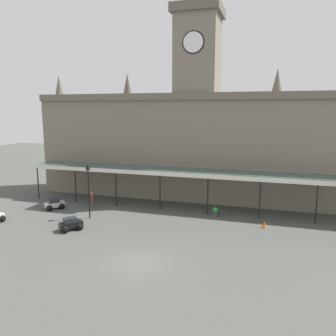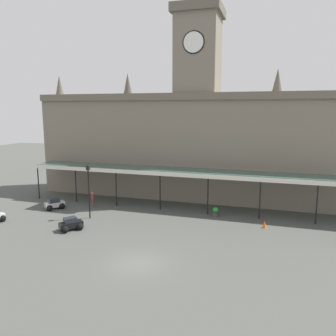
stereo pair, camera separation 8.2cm
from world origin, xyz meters
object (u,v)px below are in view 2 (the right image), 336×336
(traffic_cone, at_px, (264,224))
(planter_by_canopy, at_px, (215,212))
(victorian_lamppost, at_px, (89,185))
(car_black_sedan, at_px, (71,225))
(pedestrian_crossing_forecourt, at_px, (92,199))
(car_silver_sedan, at_px, (55,205))

(traffic_cone, distance_m, planter_by_canopy, 5.34)
(victorian_lamppost, bearing_deg, car_black_sedan, -88.57)
(pedestrian_crossing_forecourt, xyz_separation_m, planter_by_canopy, (13.86, 0.58, -0.42))
(car_silver_sedan, bearing_deg, planter_by_canopy, 8.91)
(car_black_sedan, height_order, victorian_lamppost, victorian_lamppost)
(car_silver_sedan, bearing_deg, pedestrian_crossing_forecourt, 31.60)
(car_silver_sedan, distance_m, victorian_lamppost, 6.30)
(car_silver_sedan, height_order, pedestrian_crossing_forecourt, pedestrian_crossing_forecourt)
(pedestrian_crossing_forecourt, height_order, planter_by_canopy, pedestrian_crossing_forecourt)
(car_black_sedan, xyz_separation_m, planter_by_canopy, (11.89, 7.88, -0.01))
(car_black_sedan, xyz_separation_m, pedestrian_crossing_forecourt, (-1.97, 7.30, 0.41))
(traffic_cone, bearing_deg, planter_by_canopy, 156.93)
(pedestrian_crossing_forecourt, distance_m, victorian_lamppost, 4.91)
(pedestrian_crossing_forecourt, relative_size, traffic_cone, 2.54)
(car_black_sedan, xyz_separation_m, traffic_cone, (16.80, 5.79, -0.17))
(car_silver_sedan, height_order, car_black_sedan, same)
(car_silver_sedan, height_order, traffic_cone, car_silver_sedan)
(victorian_lamppost, relative_size, traffic_cone, 8.37)
(traffic_cone, bearing_deg, pedestrian_crossing_forecourt, 175.39)
(victorian_lamppost, bearing_deg, planter_by_canopy, 20.11)
(car_black_sedan, bearing_deg, planter_by_canopy, 33.52)
(car_black_sedan, relative_size, traffic_cone, 3.40)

